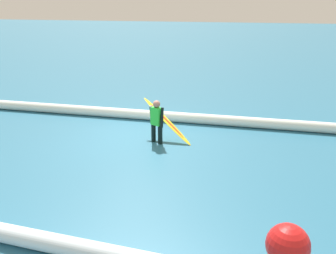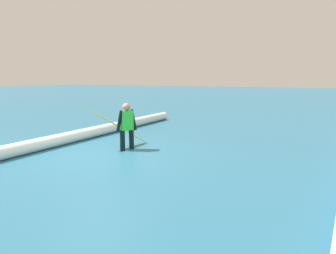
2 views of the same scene
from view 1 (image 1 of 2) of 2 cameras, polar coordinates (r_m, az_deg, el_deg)
The scene contains 6 objects.
ground_plane at distance 12.08m, azimuth -4.68°, elevation -1.35°, with size 120.69×120.69×0.00m, color #296887.
surfer at distance 11.26m, azimuth -1.73°, elevation 1.13°, with size 0.46×0.43×1.33m.
surfboard at distance 11.61m, azimuth -0.19°, elevation 0.93°, with size 1.78×1.04×1.20m.
channel_buoy at distance 5.16m, azimuth 17.60°, elevation -17.67°, with size 0.55×0.55×1.56m.
wave_crest_foreground at distance 14.01m, azimuth -8.19°, elevation 2.18°, with size 0.36×0.36×16.55m, color white.
wave_crest_midground at distance 7.46m, azimuth -21.75°, elevation -15.10°, with size 0.34×0.34×16.52m, color white.
Camera 1 is at (-3.41, 10.81, 4.19)m, focal length 40.18 mm.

